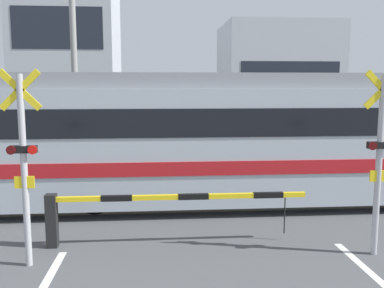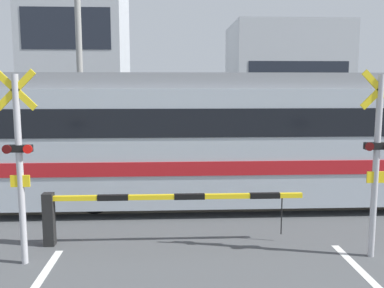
# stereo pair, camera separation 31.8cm
# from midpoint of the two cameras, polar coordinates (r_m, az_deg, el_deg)

# --- Properties ---
(rail_track_near) EXTENTS (50.00, 0.10, 0.08)m
(rail_track_near) POSITION_cam_midpoint_polar(r_m,az_deg,el_deg) (10.44, -0.70, -8.82)
(rail_track_near) COLOR #6B6051
(rail_track_near) RESTS_ON ground_plane
(rail_track_far) EXTENTS (50.00, 0.10, 0.08)m
(rail_track_far) POSITION_cam_midpoint_polar(r_m,az_deg,el_deg) (11.82, -1.18, -6.83)
(rail_track_far) COLOR #6B6051
(rail_track_far) RESTS_ON ground_plane
(commuter_train) EXTENTS (14.63, 2.71, 3.32)m
(commuter_train) POSITION_cam_midpoint_polar(r_m,az_deg,el_deg) (11.15, 10.29, 1.22)
(commuter_train) COLOR #ADB7C1
(commuter_train) RESTS_ON ground_plane
(crossing_barrier_near) EXTENTS (4.96, 0.20, 1.02)m
(crossing_barrier_near) POSITION_cam_midpoint_polar(r_m,az_deg,el_deg) (8.30, -9.20, -8.25)
(crossing_barrier_near) COLOR black
(crossing_barrier_near) RESTS_ON ground_plane
(crossing_barrier_far) EXTENTS (4.96, 0.20, 1.02)m
(crossing_barrier_far) POSITION_cam_midpoint_polar(r_m,az_deg,el_deg) (13.70, 4.00, -1.77)
(crossing_barrier_far) COLOR black
(crossing_barrier_far) RESTS_ON ground_plane
(crossing_signal_left) EXTENTS (0.68, 0.15, 3.30)m
(crossing_signal_left) POSITION_cam_midpoint_polar(r_m,az_deg,el_deg) (7.61, -22.66, -1.96)
(crossing_signal_left) COLOR #B2B2B7
(crossing_signal_left) RESTS_ON ground_plane
(crossing_signal_right) EXTENTS (0.68, 0.15, 3.30)m
(crossing_signal_right) POSITION_cam_midpoint_polar(r_m,az_deg,el_deg) (8.14, 22.70, -1.35)
(crossing_signal_right) COLOR #B2B2B7
(crossing_signal_right) RESTS_ON ground_plane
(pedestrian) EXTENTS (0.38, 0.22, 1.69)m
(pedestrian) POSITION_cam_midpoint_polar(r_m,az_deg,el_deg) (16.19, -4.83, 0.51)
(pedestrian) COLOR #33384C
(pedestrian) RESTS_ON ground_plane
(building_left_of_street) EXTENTS (5.57, 5.76, 10.89)m
(building_left_of_street) POSITION_cam_midpoint_polar(r_m,az_deg,el_deg) (26.82, -16.42, 12.71)
(building_left_of_street) COLOR #B2B7BC
(building_left_of_street) RESTS_ON ground_plane
(building_right_of_street) EXTENTS (6.60, 5.76, 6.66)m
(building_right_of_street) POSITION_cam_midpoint_polar(r_m,az_deg,el_deg) (27.15, 10.81, 8.36)
(building_right_of_street) COLOR #B2B7BC
(building_right_of_street) RESTS_ON ground_plane
(utility_pole_streetside) EXTENTS (0.22, 0.22, 8.40)m
(utility_pole_streetside) POSITION_cam_midpoint_polar(r_m,az_deg,el_deg) (16.20, -16.04, 11.67)
(utility_pole_streetside) COLOR gray
(utility_pole_streetside) RESTS_ON ground_plane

